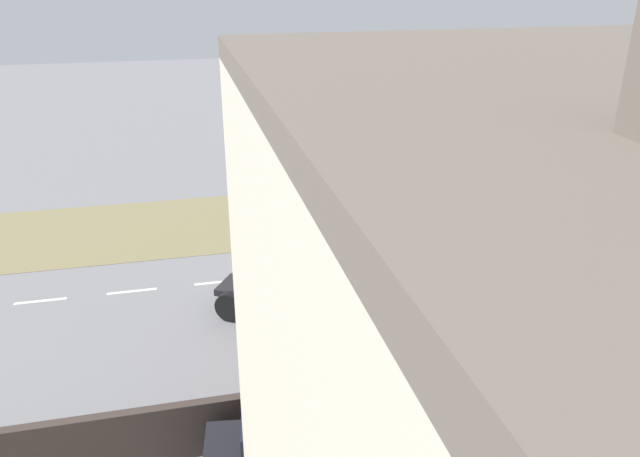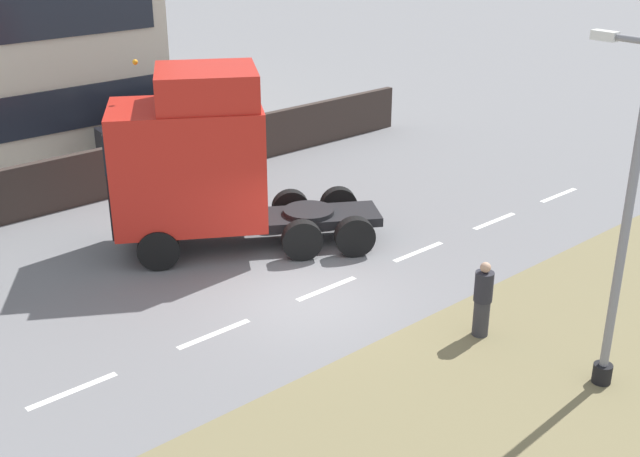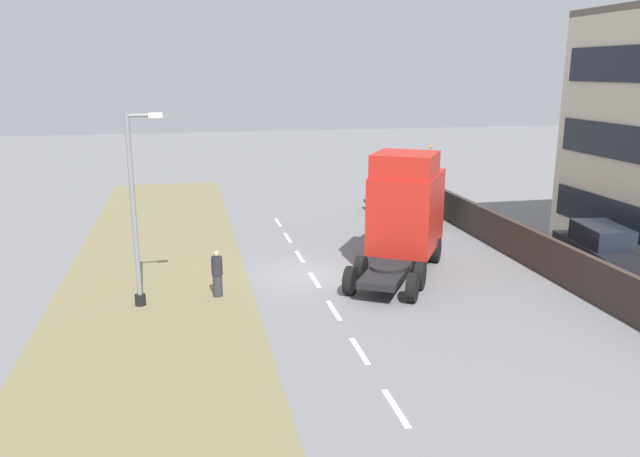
{
  "view_description": "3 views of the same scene",
  "coord_description": "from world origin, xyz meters",
  "px_view_note": "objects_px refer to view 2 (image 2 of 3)",
  "views": [
    {
      "loc": [
        21.48,
        -4.86,
        11.35
      ],
      "look_at": [
        -0.39,
        0.21,
        1.68
      ],
      "focal_mm": 35.0,
      "sensor_mm": 36.0,
      "label": 1
    },
    {
      "loc": [
        -12.64,
        10.54,
        8.69
      ],
      "look_at": [
        -1.37,
        0.71,
        2.38
      ],
      "focal_mm": 45.0,
      "sensor_mm": 36.0,
      "label": 2
    },
    {
      "loc": [
        -4.6,
        -23.02,
        7.85
      ],
      "look_at": [
        0.32,
        -0.22,
        1.91
      ],
      "focal_mm": 35.0,
      "sensor_mm": 36.0,
      "label": 3
    }
  ],
  "objects_px": {
    "parked_car": "(166,134)",
    "pedestrian": "(483,300)",
    "lorry_cab": "(199,162)",
    "lamp_post": "(620,240)"
  },
  "relations": [
    {
      "from": "lorry_cab",
      "to": "parked_car",
      "type": "relative_size",
      "value": 1.52
    },
    {
      "from": "lorry_cab",
      "to": "lamp_post",
      "type": "relative_size",
      "value": 1.05
    },
    {
      "from": "parked_car",
      "to": "lamp_post",
      "type": "height_order",
      "value": "lamp_post"
    },
    {
      "from": "pedestrian",
      "to": "lorry_cab",
      "type": "bearing_deg",
      "value": 13.83
    },
    {
      "from": "lorry_cab",
      "to": "parked_car",
      "type": "xyz_separation_m",
      "value": [
        6.79,
        -3.0,
        -1.33
      ]
    },
    {
      "from": "lorry_cab",
      "to": "pedestrian",
      "type": "relative_size",
      "value": 4.02
    },
    {
      "from": "parked_car",
      "to": "pedestrian",
      "type": "relative_size",
      "value": 2.65
    },
    {
      "from": "parked_car",
      "to": "pedestrian",
      "type": "distance_m",
      "value": 14.48
    },
    {
      "from": "lamp_post",
      "to": "pedestrian",
      "type": "distance_m",
      "value": 3.37
    },
    {
      "from": "lorry_cab",
      "to": "lamp_post",
      "type": "height_order",
      "value": "lamp_post"
    }
  ]
}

